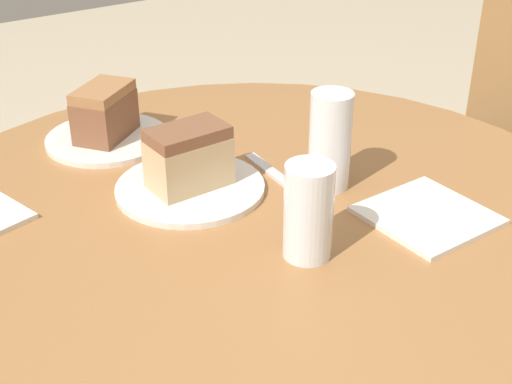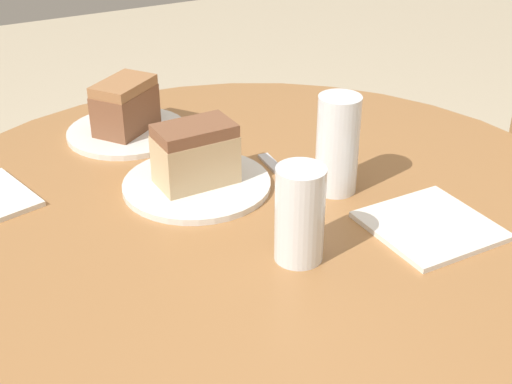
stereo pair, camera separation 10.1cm
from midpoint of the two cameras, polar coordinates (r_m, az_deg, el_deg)
table at (r=1.13m, az=-2.59°, el=-9.69°), size 1.09×1.09×0.77m
plate_near at (r=1.10m, az=-7.91°, el=0.27°), size 0.23×0.23×0.01m
plate_far at (r=1.29m, az=-14.01°, el=4.12°), size 0.21×0.21×0.01m
cake_slice_near at (r=1.08m, az=-8.09°, el=2.70°), size 0.08×0.12×0.10m
cake_slice_far at (r=1.27m, az=-14.28°, el=6.17°), size 0.12×0.13×0.09m
glass_lemonade at (r=0.92m, az=1.30°, el=-1.91°), size 0.06×0.06×0.13m
glass_water at (r=1.08m, az=3.27°, el=3.68°), size 0.06×0.06×0.15m
napkin_stack at (r=1.04m, az=10.87°, el=-1.94°), size 0.16×0.16×0.01m
fork at (r=1.13m, az=-0.83°, el=1.20°), size 0.18×0.03×0.00m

